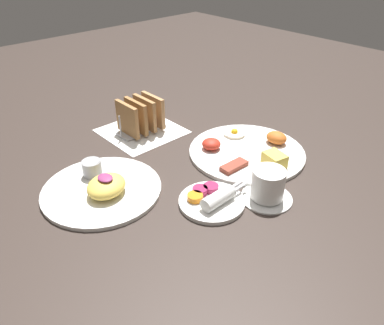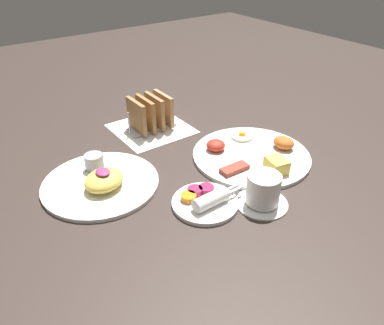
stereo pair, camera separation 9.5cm
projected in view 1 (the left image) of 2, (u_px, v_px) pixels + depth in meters
ground_plane at (169, 169)px, 0.98m from camera, size 3.00×3.00×0.00m
napkin_flat at (142, 131)px, 1.16m from camera, size 0.22×0.22×0.00m
plate_breakfast at (248, 151)px, 1.04m from camera, size 0.32×0.32×0.05m
plate_condiments at (212, 199)px, 0.85m from camera, size 0.15×0.17×0.04m
plate_foreground at (102, 187)px, 0.89m from camera, size 0.28×0.28×0.06m
toast_rack at (141, 116)px, 1.13m from camera, size 0.10×0.15×0.10m
coffee_cup at (268, 186)px, 0.85m from camera, size 0.12×0.12×0.08m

